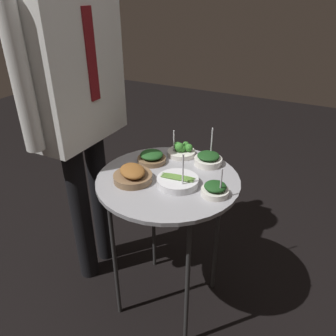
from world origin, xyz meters
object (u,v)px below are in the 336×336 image
at_px(bowl_spinach_near_rim, 215,189).
at_px(waiter_figure, 75,89).
at_px(bowl_roast_front_center, 133,175).
at_px(serving_cart, 168,190).
at_px(bowl_asparagus_front_left, 178,181).
at_px(bowl_broccoli_mid_left, 182,151).
at_px(bowl_spinach_far_rim, 152,157).
at_px(bowl_spinach_back_right, 208,159).

relative_size(bowl_spinach_near_rim, waiter_figure, 0.08).
relative_size(bowl_roast_front_center, waiter_figure, 0.10).
relative_size(serving_cart, waiter_figure, 0.45).
height_order(bowl_asparagus_front_left, waiter_figure, waiter_figure).
bearing_deg(waiter_figure, bowl_broccoli_mid_left, -68.32).
height_order(serving_cart, bowl_spinach_near_rim, bowl_spinach_near_rim).
bearing_deg(waiter_figure, bowl_roast_front_center, -109.04).
bearing_deg(bowl_spinach_far_rim, bowl_broccoli_mid_left, -36.36).
bearing_deg(bowl_broccoli_mid_left, bowl_spinach_back_right, -100.75).
relative_size(bowl_broccoli_mid_left, bowl_spinach_back_right, 0.81).
distance_m(bowl_roast_front_center, waiter_figure, 0.50).
bearing_deg(bowl_asparagus_front_left, serving_cart, 63.15).
distance_m(serving_cart, bowl_spinach_near_rim, 0.25).
distance_m(bowl_spinach_back_right, waiter_figure, 0.71).
bearing_deg(bowl_spinach_far_rim, bowl_spinach_back_right, -67.62).
distance_m(bowl_broccoli_mid_left, bowl_spinach_back_right, 0.16).
relative_size(serving_cart, bowl_spinach_far_rim, 5.69).
relative_size(bowl_broccoli_mid_left, bowl_asparagus_front_left, 0.78).
bearing_deg(bowl_broccoli_mid_left, waiter_figure, 111.68).
height_order(bowl_broccoli_mid_left, bowl_spinach_near_rim, bowl_spinach_near_rim).
xyz_separation_m(bowl_asparagus_front_left, bowl_spinach_far_rim, (0.13, 0.20, 0.01)).
relative_size(serving_cart, bowl_asparagus_front_left, 4.37).
bearing_deg(bowl_asparagus_front_left, bowl_spinach_back_right, -11.72).
height_order(bowl_spinach_back_right, waiter_figure, waiter_figure).
bearing_deg(bowl_asparagus_front_left, bowl_broccoli_mid_left, 21.61).
bearing_deg(bowl_spinach_back_right, bowl_spinach_near_rim, -153.01).
xyz_separation_m(serving_cart, bowl_roast_front_center, (-0.09, 0.13, 0.09)).
relative_size(bowl_asparagus_front_left, bowl_spinach_far_rim, 1.30).
distance_m(bowl_spinach_far_rim, bowl_roast_front_center, 0.19).
height_order(serving_cart, bowl_asparagus_front_left, bowl_asparagus_front_left).
distance_m(bowl_broccoli_mid_left, bowl_spinach_far_rim, 0.16).
height_order(serving_cart, bowl_roast_front_center, bowl_roast_front_center).
relative_size(bowl_spinach_back_right, bowl_spinach_near_rim, 1.27).
bearing_deg(bowl_spinach_far_rim, bowl_roast_front_center, -175.98).
bearing_deg(bowl_spinach_back_right, bowl_spinach_far_rim, 112.38).
bearing_deg(bowl_roast_front_center, bowl_spinach_back_right, -38.99).
distance_m(serving_cart, bowl_spinach_back_right, 0.25).
height_order(bowl_broccoli_mid_left, bowl_asparagus_front_left, bowl_asparagus_front_left).
bearing_deg(serving_cart, waiter_figure, 85.08).
height_order(bowl_roast_front_center, bowl_spinach_near_rim, bowl_spinach_near_rim).
height_order(bowl_asparagus_front_left, bowl_spinach_far_rim, bowl_asparagus_front_left).
bearing_deg(bowl_spinach_near_rim, bowl_broccoli_mid_left, 46.01).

